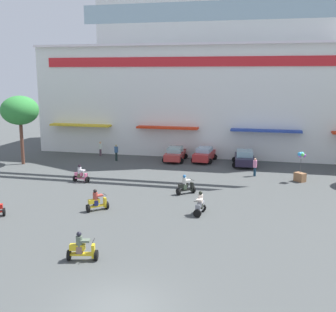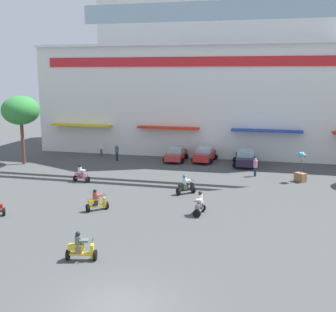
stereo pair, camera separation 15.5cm
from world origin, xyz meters
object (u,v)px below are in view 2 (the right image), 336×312
at_px(parked_car_0, 176,154).
at_px(parked_car_2, 245,158).
at_px(scooter_rider_8, 200,205).
at_px(scooter_rider_2, 97,202).
at_px(plaza_tree_0, 21,111).
at_px(scooter_rider_6, 186,186).
at_px(balloon_vendor_cart, 301,169).
at_px(pedestrian_0, 117,152).
at_px(parked_car_1, 205,154).
at_px(pedestrian_2, 255,166).
at_px(scooter_rider_1, 81,175).
at_px(pedestrian_1, 101,148).
at_px(scooter_rider_9, 81,248).

bearing_deg(parked_car_0, parked_car_2, -4.75).
bearing_deg(scooter_rider_8, scooter_rider_2, -172.99).
distance_m(plaza_tree_0, scooter_rider_6, 19.86).
height_order(parked_car_2, balloon_vendor_cart, balloon_vendor_cart).
bearing_deg(balloon_vendor_cart, pedestrian_0, 165.93).
bearing_deg(scooter_rider_8, balloon_vendor_cart, 56.26).
height_order(parked_car_1, pedestrian_2, pedestrian_2).
xyz_separation_m(parked_car_1, scooter_rider_1, (-8.90, -10.71, -0.15)).
height_order(pedestrian_1, pedestrian_2, pedestrian_2).
bearing_deg(parked_car_1, pedestrian_2, -44.61).
distance_m(scooter_rider_1, scooter_rider_8, 12.57).
distance_m(scooter_rider_6, scooter_rider_9, 12.82).
bearing_deg(pedestrian_1, scooter_rider_9, -69.66).
relative_size(parked_car_2, scooter_rider_8, 2.80).
relative_size(parked_car_2, scooter_rider_9, 2.75).
height_order(scooter_rider_1, pedestrian_2, pedestrian_2).
distance_m(scooter_rider_6, pedestrian_1, 17.42).
bearing_deg(parked_car_1, parked_car_0, -172.05).
bearing_deg(parked_car_1, scooter_rider_1, -129.75).
bearing_deg(pedestrian_0, scooter_rider_1, -89.13).
distance_m(parked_car_0, scooter_rider_6, 12.26).
bearing_deg(parked_car_2, pedestrian_1, 174.98).
bearing_deg(parked_car_0, scooter_rider_2, -95.40).
distance_m(plaza_tree_0, pedestrian_0, 10.36).
distance_m(scooter_rider_6, balloon_vendor_cart, 10.56).
distance_m(parked_car_1, scooter_rider_2, 18.04).
distance_m(pedestrian_0, pedestrian_1, 3.36).
bearing_deg(scooter_rider_1, parked_car_0, 60.18).
relative_size(scooter_rider_2, pedestrian_2, 0.91).
bearing_deg(parked_car_1, pedestrian_0, -169.25).
bearing_deg(plaza_tree_0, pedestrian_0, 23.10).
xyz_separation_m(parked_car_1, balloon_vendor_cart, (9.10, -6.26, 0.29)).
distance_m(parked_car_0, scooter_rider_2, 17.10).
distance_m(parked_car_2, scooter_rider_2, 18.62).
xyz_separation_m(parked_car_2, scooter_rider_9, (-6.51, -23.71, -0.16)).
relative_size(scooter_rider_1, pedestrian_0, 0.87).
bearing_deg(pedestrian_1, pedestrian_2, -18.30).
distance_m(plaza_tree_0, parked_car_1, 19.04).
relative_size(plaza_tree_0, pedestrian_2, 4.18).
bearing_deg(parked_car_1, scooter_rider_6, -88.22).
distance_m(parked_car_1, scooter_rider_8, 16.75).
relative_size(scooter_rider_6, pedestrian_0, 0.88).
xyz_separation_m(parked_car_0, pedestrian_0, (-6.03, -1.30, 0.22)).
distance_m(scooter_rider_8, scooter_rider_9, 9.31).
height_order(scooter_rider_9, pedestrian_1, pedestrian_1).
height_order(plaza_tree_0, pedestrian_1, plaza_tree_0).
bearing_deg(pedestrian_1, plaza_tree_0, -136.11).
bearing_deg(scooter_rider_6, parked_car_0, 106.03).
xyz_separation_m(scooter_rider_9, pedestrian_1, (-9.30, 25.10, 0.29)).
bearing_deg(scooter_rider_1, balloon_vendor_cart, 13.86).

